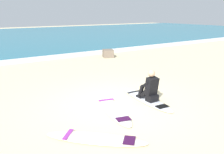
# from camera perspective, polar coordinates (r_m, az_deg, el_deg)

# --- Properties ---
(ground_plane) EXTENTS (80.00, 80.00, 0.00)m
(ground_plane) POSITION_cam_1_polar(r_m,az_deg,el_deg) (7.24, 1.03, -6.30)
(ground_plane) COLOR beige
(breaking_foam) EXTENTS (80.00, 0.90, 0.11)m
(breaking_foam) POSITION_cam_1_polar(r_m,az_deg,el_deg) (14.35, -18.15, 4.07)
(breaking_foam) COLOR white
(breaking_foam) RESTS_ON ground
(surfboard_main) EXTENTS (0.77, 2.47, 0.08)m
(surfboard_main) POSITION_cam_1_polar(r_m,az_deg,el_deg) (7.55, 8.11, -5.24)
(surfboard_main) COLOR silver
(surfboard_main) RESTS_ON ground
(surfer_seated) EXTENTS (0.38, 0.71, 0.95)m
(surfer_seated) POSITION_cam_1_polar(r_m,az_deg,el_deg) (7.28, 9.02, -2.73)
(surfer_seated) COLOR black
(surfer_seated) RESTS_ON surfboard_main
(surfboard_spare_near) EXTENTS (1.14, 2.42, 0.08)m
(surfboard_spare_near) POSITION_cam_1_polar(r_m,az_deg,el_deg) (6.74, 0.33, -7.66)
(surfboard_spare_near) COLOR white
(surfboard_spare_near) RESTS_ON ground
(surfboard_spare_far) EXTENTS (1.96, 1.97, 0.08)m
(surfboard_spare_far) POSITION_cam_1_polar(r_m,az_deg,el_deg) (5.31, -3.85, -14.46)
(surfboard_spare_far) COLOR #EFE5C6
(surfboard_spare_far) RESTS_ON ground
(shoreline_rock) EXTENTS (0.81, 0.83, 0.46)m
(shoreline_rock) POSITION_cam_1_polar(r_m,az_deg,el_deg) (14.50, -0.94, 5.66)
(shoreline_rock) COLOR #756656
(shoreline_rock) RESTS_ON ground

